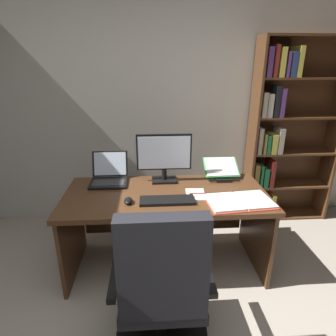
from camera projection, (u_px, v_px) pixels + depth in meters
wall_back at (160, 100)px, 3.05m from camera, size 4.63×0.12×2.67m
desk at (165, 209)px, 2.45m from camera, size 1.66×0.77×0.71m
bookshelf at (283, 135)px, 3.06m from camera, size 0.94×0.28×1.97m
office_chair at (162, 296)px, 1.65m from camera, size 0.61×0.60×1.03m
monitor at (164, 158)px, 2.48m from camera, size 0.48×0.16×0.43m
laptop at (109, 176)px, 2.51m from camera, size 0.32×0.33×0.25m
keyboard at (168, 200)px, 2.16m from camera, size 0.42×0.15×0.02m
computer_mouse at (128, 201)px, 2.14m from camera, size 0.06×0.10×0.04m
reading_stand_with_book at (221, 169)px, 2.62m from camera, size 0.32×0.28×0.16m
open_binder at (240, 201)px, 2.15m from camera, size 0.52×0.36×0.02m
notepad at (196, 194)px, 2.28m from camera, size 0.16×0.22×0.01m
pen at (198, 193)px, 2.28m from camera, size 0.14×0.01×0.01m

